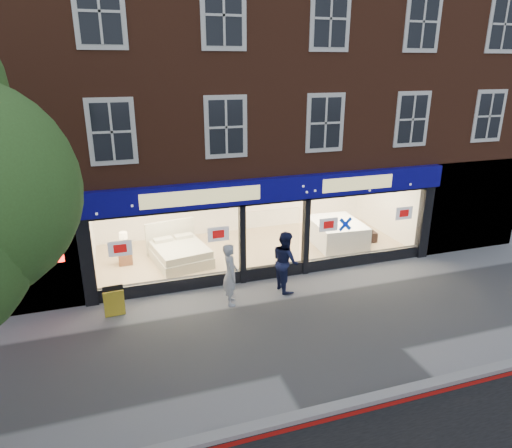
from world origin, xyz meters
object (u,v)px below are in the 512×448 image
mattress_stack (336,233)px  sofa (350,235)px  pedestrian_grey (230,274)px  a_board (114,302)px  pedestrian_blue (285,261)px  display_bed (179,252)px

mattress_stack → sofa: bearing=0.1°
sofa → pedestrian_grey: pedestrian_grey is taller
mattress_stack → pedestrian_grey: size_ratio=1.26×
sofa → a_board: bearing=23.3°
mattress_stack → a_board: 8.44m
pedestrian_grey → a_board: bearing=93.3°
sofa → pedestrian_blue: 4.57m
sofa → a_board: 9.01m
sofa → a_board: a_board is taller
display_bed → mattress_stack: (5.80, -0.19, 0.10)m
sofa → mattress_stack: bearing=6.0°
display_bed → pedestrian_grey: (0.95, -3.16, 0.47)m
sofa → pedestrian_blue: bearing=41.8°
a_board → display_bed: bearing=49.4°
pedestrian_grey → pedestrian_blue: 1.79m
a_board → pedestrian_grey: 3.20m
display_bed → pedestrian_blue: bearing=-56.5°
sofa → display_bed: bearing=4.3°
display_bed → sofa: bearing=-11.8°
pedestrian_blue → sofa: bearing=-58.4°
display_bed → mattress_stack: bearing=-12.0°
mattress_stack → pedestrian_blue: (-3.08, -2.66, 0.39)m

